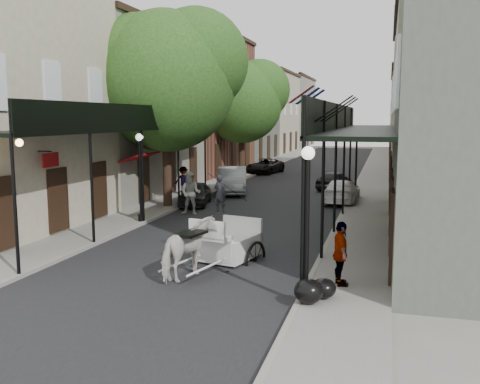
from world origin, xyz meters
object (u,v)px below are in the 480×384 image
Objects in this scene: pedestrian_sidewalk_left at (183,180)px; car_right_near at (341,191)px; lamppost_right_near at (307,222)px; lamppost_left at (140,176)px; tree_near at (175,76)px; pedestrian_sidewalk_right at (341,254)px; carriage at (235,224)px; pedestrian_walking at (191,193)px; tree_far at (247,99)px; horse at (189,249)px; car_left_near at (195,194)px; car_left_far at (265,166)px; car_left_mid at (232,180)px; lamppost_right_far at (356,159)px; car_right_far at (334,180)px.

car_right_near is at bearing 161.84° from pedestrian_sidewalk_left.
lamppost_right_near and lamppost_left have the same top height.
tree_near is 5.66× the size of pedestrian_sidewalk_right.
pedestrian_walking is (-4.09, 6.80, -0.09)m from carriage.
tree_far is 4.30× the size of pedestrian_walking.
tree_near is at bearing 136.53° from carriage.
horse is (-3.47, 1.29, -1.21)m from lamppost_right_near.
car_left_far reaches higher than car_left_near.
tree_far is 2.32× the size of lamppost_right_near.
tree_near reaches higher than lamppost_right_near.
car_left_mid is at bearing -14.76° from car_right_near.
lamppost_right_far is 16.45m from carriage.
tree_far reaches higher than lamppost_left.
lamppost_right_far is at bearing -95.63° from car_right_near.
tree_far is at bearing 91.49° from pedestrian_walking.
car_right_near is (-0.50, -4.00, -1.44)m from lamppost_right_far.
pedestrian_sidewalk_left is (-1.17, 7.87, -1.13)m from lamppost_left.
tree_near is 10.49m from car_right_near.
carriage reaches higher than pedestrian_sidewalk_left.
pedestrian_sidewalk_right is (8.90, -6.62, -1.08)m from lamppost_left.
tree_far is 4.35× the size of horse.
car_left_far is at bearing 88.67° from lamppost_left.
car_left_mid is at bearing 71.28° from car_left_near.
car_right_far is (6.35, -8.49, 0.00)m from car_left_far.
lamppost_left is 21.55m from car_left_far.
pedestrian_walking reaches higher than pedestrian_sidewalk_left.
tree_far reaches higher than car_left_far.
tree_near reaches higher than carriage.
lamppost_right_near is 19.31m from car_left_mid.
lamppost_right_far reaches higher than car_left_near.
car_right_far is (8.02, 5.13, -0.32)m from pedestrian_sidewalk_left.
horse is 15.73m from pedestrian_sidewalk_left.
tree_far is 2.47× the size of car_left_near.
tree_far is 27.74m from lamppost_right_near.
pedestrian_sidewalk_left is at bearing 46.95° from car_right_far.
car_left_far is at bearing 88.02° from tree_near.
pedestrian_walking is (1.25, 2.63, -1.05)m from lamppost_left.
pedestrian_sidewalk_right is at bearing -87.85° from lamppost_right_far.
lamppost_left is at bearing -41.33° from horse.
car_left_near is at bearing 60.40° from tree_near.
car_left_mid is at bearing -81.30° from tree_far.
lamppost_left is 5.45m from car_left_near.
car_left_mid is at bearing -64.28° from horse.
car_left_mid is (1.22, 5.74, -5.71)m from tree_near.
pedestrian_sidewalk_right reaches higher than horse.
lamppost_right_far is (8.35, -6.18, -3.79)m from tree_far.
pedestrian_sidewalk_right reaches higher than car_left_near.
lamppost_right_near is at bearing -72.32° from tree_far.
lamppost_left is at bearing -119.19° from pedestrian_walking.
lamppost_left is 14.76m from car_right_far.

